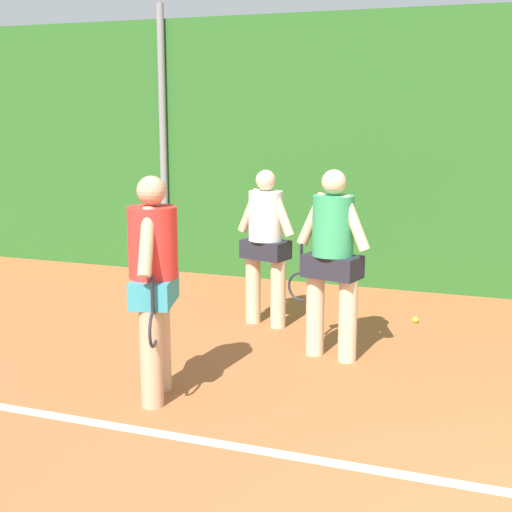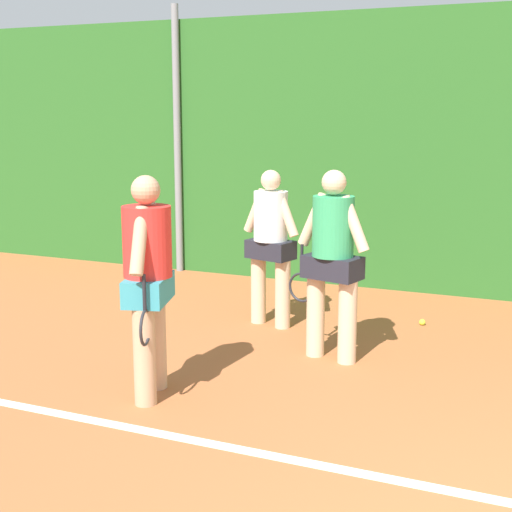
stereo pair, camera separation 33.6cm
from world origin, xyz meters
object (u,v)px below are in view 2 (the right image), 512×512
at_px(player_foreground_near, 148,275).
at_px(player_midcourt, 332,255).
at_px(tennis_ball_4, 422,322).
at_px(player_backcourt_far, 271,239).

relative_size(player_foreground_near, player_midcourt, 1.02).
bearing_deg(tennis_ball_4, player_backcourt_far, -157.32).
relative_size(player_midcourt, player_backcourt_far, 1.05).
distance_m(player_foreground_near, player_backcourt_far, 2.23).
bearing_deg(player_foreground_near, tennis_ball_4, 133.64).
bearing_deg(player_foreground_near, player_backcourt_far, 160.11).
xyz_separation_m(player_midcourt, tennis_ball_4, (0.58, 1.42, -0.95)).
height_order(player_backcourt_far, tennis_ball_4, player_backcourt_far).
bearing_deg(tennis_ball_4, player_midcourt, -112.24).
distance_m(player_foreground_near, player_midcourt, 1.78).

